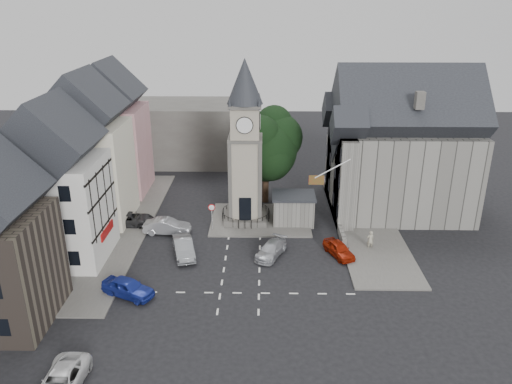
{
  "coord_description": "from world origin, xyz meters",
  "views": [
    {
      "loc": [
        1.85,
        -38.56,
        21.5
      ],
      "look_at": [
        1.09,
        5.0,
        4.3
      ],
      "focal_mm": 35.0,
      "sensor_mm": 36.0,
      "label": 1
    }
  ],
  "objects_px": {
    "stone_shelter": "(293,209)",
    "car_east_red": "(339,249)",
    "pedestrian": "(370,240)",
    "car_west_blue": "(128,287)",
    "clock_tower": "(245,144)"
  },
  "relations": [
    {
      "from": "clock_tower",
      "to": "car_east_red",
      "type": "relative_size",
      "value": 4.34
    },
    {
      "from": "car_east_red",
      "to": "stone_shelter",
      "type": "bearing_deg",
      "value": 95.34
    },
    {
      "from": "pedestrian",
      "to": "stone_shelter",
      "type": "bearing_deg",
      "value": -50.7
    },
    {
      "from": "car_east_red",
      "to": "car_west_blue",
      "type": "bearing_deg",
      "value": 178.3
    },
    {
      "from": "clock_tower",
      "to": "stone_shelter",
      "type": "relative_size",
      "value": 3.78
    },
    {
      "from": "stone_shelter",
      "to": "car_east_red",
      "type": "bearing_deg",
      "value": -61.56
    },
    {
      "from": "car_east_red",
      "to": "pedestrian",
      "type": "distance_m",
      "value": 3.29
    },
    {
      "from": "clock_tower",
      "to": "car_east_red",
      "type": "bearing_deg",
      "value": -40.74
    },
    {
      "from": "car_east_red",
      "to": "pedestrian",
      "type": "bearing_deg",
      "value": 0.82
    },
    {
      "from": "stone_shelter",
      "to": "clock_tower",
      "type": "bearing_deg",
      "value": 174.16
    },
    {
      "from": "car_west_blue",
      "to": "pedestrian",
      "type": "xyz_separation_m",
      "value": [
        20.01,
        8.0,
        0.16
      ]
    },
    {
      "from": "pedestrian",
      "to": "car_east_red",
      "type": "bearing_deg",
      "value": 12.61
    },
    {
      "from": "stone_shelter",
      "to": "car_east_red",
      "type": "distance_m",
      "value": 7.82
    },
    {
      "from": "clock_tower",
      "to": "stone_shelter",
      "type": "bearing_deg",
      "value": -5.84
    },
    {
      "from": "car_west_blue",
      "to": "pedestrian",
      "type": "distance_m",
      "value": 21.55
    }
  ]
}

